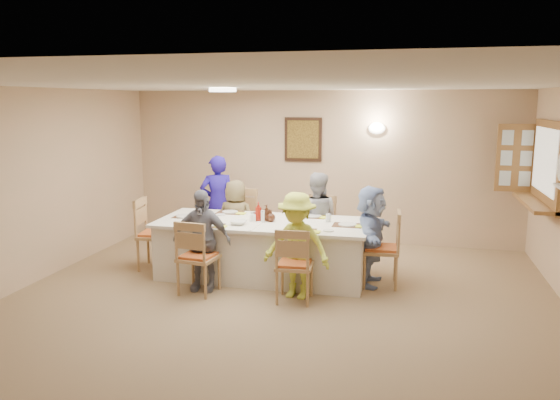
% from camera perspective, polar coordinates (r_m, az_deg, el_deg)
% --- Properties ---
extents(ground, '(7.00, 7.00, 0.00)m').
position_cam_1_polar(ground, '(6.08, -1.26, -12.22)').
color(ground, '#867155').
extents(room_walls, '(7.00, 7.00, 7.00)m').
position_cam_1_polar(room_walls, '(5.67, -1.32, 2.07)').
color(room_walls, tan).
rests_on(room_walls, ground).
extents(wall_picture, '(0.62, 0.05, 0.72)m').
position_cam_1_polar(wall_picture, '(9.08, 2.43, 6.35)').
color(wall_picture, black).
rests_on(wall_picture, room_walls).
extents(wall_sconce, '(0.26, 0.09, 0.18)m').
position_cam_1_polar(wall_sconce, '(8.89, 10.08, 7.41)').
color(wall_sconce, white).
rests_on(wall_sconce, room_walls).
extents(ceiling_light, '(0.36, 0.36, 0.05)m').
position_cam_1_polar(ceiling_light, '(7.34, -6.02, 11.37)').
color(ceiling_light, white).
rests_on(ceiling_light, room_walls).
extents(serving_hatch, '(0.06, 1.50, 1.15)m').
position_cam_1_polar(serving_hatch, '(8.07, 26.14, 3.38)').
color(serving_hatch, '#9D6939').
rests_on(serving_hatch, room_walls).
extents(hatch_sill, '(0.30, 1.50, 0.05)m').
position_cam_1_polar(hatch_sill, '(8.11, 25.02, -0.26)').
color(hatch_sill, '#9D6939').
rests_on(hatch_sill, room_walls).
extents(shutter_door, '(0.55, 0.04, 1.00)m').
position_cam_1_polar(shutter_door, '(8.76, 23.42, 4.05)').
color(shutter_door, '#9D6939').
rests_on(shutter_door, room_walls).
extents(dining_table, '(2.80, 1.18, 0.76)m').
position_cam_1_polar(dining_table, '(7.32, -1.78, -5.11)').
color(dining_table, white).
rests_on(dining_table, ground).
extents(chair_back_left, '(0.53, 0.53, 1.03)m').
position_cam_1_polar(chair_back_left, '(8.20, -4.37, -2.48)').
color(chair_back_left, tan).
rests_on(chair_back_left, ground).
extents(chair_back_right, '(0.54, 0.54, 0.97)m').
position_cam_1_polar(chair_back_right, '(7.93, 3.93, -3.13)').
color(chair_back_right, tan).
rests_on(chair_back_right, ground).
extents(chair_front_left, '(0.49, 0.49, 0.93)m').
position_cam_1_polar(chair_front_left, '(6.76, -8.52, -5.80)').
color(chair_front_left, tan).
rests_on(chair_front_left, ground).
extents(chair_front_right, '(0.46, 0.46, 0.91)m').
position_cam_1_polar(chair_front_right, '(6.42, 1.54, -6.67)').
color(chair_front_right, tan).
rests_on(chair_front_right, ground).
extents(chair_left_end, '(0.53, 0.53, 1.00)m').
position_cam_1_polar(chair_left_end, '(7.83, -12.82, -3.43)').
color(chair_left_end, tan).
rests_on(chair_left_end, ground).
extents(chair_right_end, '(0.49, 0.49, 0.98)m').
position_cam_1_polar(chair_right_end, '(7.06, 10.49, -4.95)').
color(chair_right_end, tan).
rests_on(chair_right_end, ground).
extents(diner_back_left, '(0.63, 0.45, 1.19)m').
position_cam_1_polar(diner_back_left, '(8.07, -4.64, -2.10)').
color(diner_back_left, brown).
rests_on(diner_back_left, ground).
extents(diner_back_right, '(0.71, 0.59, 1.34)m').
position_cam_1_polar(diner_back_right, '(7.77, 3.80, -2.01)').
color(diner_back_right, '#A9A8B2').
rests_on(diner_back_right, ground).
extents(diner_front_left, '(0.76, 0.35, 1.27)m').
position_cam_1_polar(diner_front_left, '(6.82, -8.19, -4.18)').
color(diner_front_left, slate).
rests_on(diner_front_left, ground).
extents(diner_front_right, '(0.98, 0.75, 1.28)m').
position_cam_1_polar(diner_front_right, '(6.48, 1.76, -4.79)').
color(diner_front_right, '#D7E847').
rests_on(diner_front_right, ground).
extents(diner_right_end, '(1.24, 0.53, 1.28)m').
position_cam_1_polar(diner_right_end, '(7.03, 9.47, -3.70)').
color(diner_right_end, '#96AFE2').
rests_on(diner_right_end, ground).
extents(caregiver, '(0.83, 0.79, 1.50)m').
position_cam_1_polar(caregiver, '(8.62, -6.53, -0.30)').
color(caregiver, '#2416A1').
rests_on(caregiver, ground).
extents(placemat_fl, '(0.37, 0.28, 0.01)m').
position_cam_1_polar(placemat_fl, '(7.02, -7.44, -2.64)').
color(placemat_fl, '#472B19').
rests_on(placemat_fl, dining_table).
extents(plate_fl, '(0.23, 0.23, 0.01)m').
position_cam_1_polar(plate_fl, '(7.02, -7.44, -2.56)').
color(plate_fl, white).
rests_on(plate_fl, dining_table).
extents(napkin_fl, '(0.13, 0.13, 0.01)m').
position_cam_1_polar(napkin_fl, '(6.92, -6.19, -2.76)').
color(napkin_fl, '#F0FF35').
rests_on(napkin_fl, dining_table).
extents(placemat_fr, '(0.36, 0.27, 0.01)m').
position_cam_1_polar(placemat_fr, '(6.70, 2.22, -3.20)').
color(placemat_fr, '#472B19').
rests_on(placemat_fr, dining_table).
extents(plate_fr, '(0.23, 0.23, 0.01)m').
position_cam_1_polar(plate_fr, '(6.70, 2.22, -3.12)').
color(plate_fr, white).
rests_on(plate_fr, dining_table).
extents(napkin_fr, '(0.13, 0.13, 0.01)m').
position_cam_1_polar(napkin_fr, '(6.62, 3.67, -3.32)').
color(napkin_fr, '#F0FF35').
rests_on(napkin_fr, dining_table).
extents(placemat_bl, '(0.37, 0.27, 0.01)m').
position_cam_1_polar(placemat_bl, '(7.80, -5.25, -1.30)').
color(placemat_bl, '#472B19').
rests_on(placemat_bl, dining_table).
extents(plate_bl, '(0.22, 0.22, 0.01)m').
position_cam_1_polar(plate_bl, '(7.79, -5.25, -1.23)').
color(plate_bl, white).
rests_on(plate_bl, dining_table).
extents(napkin_bl, '(0.13, 0.13, 0.01)m').
position_cam_1_polar(napkin_bl, '(7.69, -4.10, -1.39)').
color(napkin_bl, '#F0FF35').
rests_on(napkin_bl, dining_table).
extents(placemat_br, '(0.36, 0.26, 0.01)m').
position_cam_1_polar(placemat_br, '(7.50, 3.47, -1.74)').
color(placemat_br, '#472B19').
rests_on(placemat_br, dining_table).
extents(plate_br, '(0.23, 0.23, 0.01)m').
position_cam_1_polar(plate_br, '(7.50, 3.47, -1.66)').
color(plate_br, white).
rests_on(plate_br, dining_table).
extents(napkin_br, '(0.14, 0.14, 0.01)m').
position_cam_1_polar(napkin_br, '(7.43, 4.77, -1.83)').
color(napkin_br, '#F0FF35').
rests_on(napkin_br, dining_table).
extents(placemat_le, '(0.33, 0.24, 0.01)m').
position_cam_1_polar(placemat_le, '(7.59, -9.84, -1.73)').
color(placemat_le, '#472B19').
rests_on(placemat_le, dining_table).
extents(plate_le, '(0.26, 0.26, 0.02)m').
position_cam_1_polar(plate_le, '(7.59, -9.85, -1.66)').
color(plate_le, white).
rests_on(plate_le, dining_table).
extents(napkin_le, '(0.13, 0.13, 0.01)m').
position_cam_1_polar(napkin_le, '(7.47, -8.73, -1.83)').
color(napkin_le, '#F0FF35').
rests_on(napkin_le, dining_table).
extents(placemat_re, '(0.37, 0.28, 0.01)m').
position_cam_1_polar(placemat_re, '(7.03, 7.06, -2.63)').
color(placemat_re, '#472B19').
rests_on(placemat_re, dining_table).
extents(plate_re, '(0.23, 0.23, 0.01)m').
position_cam_1_polar(plate_re, '(7.02, 7.06, -2.55)').
color(plate_re, white).
rests_on(plate_re, dining_table).
extents(napkin_re, '(0.14, 0.14, 0.01)m').
position_cam_1_polar(napkin_re, '(6.96, 8.49, -2.73)').
color(napkin_re, '#F0FF35').
rests_on(napkin_re, dining_table).
extents(teacup_a, '(0.13, 0.13, 0.08)m').
position_cam_1_polar(teacup_a, '(7.15, -8.52, -2.13)').
color(teacup_a, white).
rests_on(teacup_a, dining_table).
extents(teacup_b, '(0.13, 0.13, 0.08)m').
position_cam_1_polar(teacup_b, '(7.65, 2.21, -1.22)').
color(teacup_b, white).
rests_on(teacup_b, dining_table).
extents(bowl_a, '(0.24, 0.24, 0.05)m').
position_cam_1_polar(bowl_a, '(7.04, -4.36, -2.36)').
color(bowl_a, white).
rests_on(bowl_a, dining_table).
extents(bowl_b, '(0.20, 0.20, 0.06)m').
position_cam_1_polar(bowl_b, '(7.40, 1.38, -1.69)').
color(bowl_b, white).
rests_on(bowl_b, dining_table).
extents(condiment_ketchup, '(0.14, 0.14, 0.25)m').
position_cam_1_polar(condiment_ketchup, '(7.24, -2.27, -1.19)').
color(condiment_ketchup, '#A51A0E').
rests_on(condiment_ketchup, dining_table).
extents(condiment_brown, '(0.17, 0.17, 0.21)m').
position_cam_1_polar(condiment_brown, '(7.24, -1.41, -1.33)').
color(condiment_brown, '#3D1E10').
rests_on(condiment_brown, dining_table).
extents(condiment_malt, '(0.19, 0.19, 0.16)m').
position_cam_1_polar(condiment_malt, '(7.18, -0.97, -1.66)').
color(condiment_malt, '#3D1E10').
rests_on(condiment_malt, dining_table).
extents(drinking_glass, '(0.07, 0.07, 0.10)m').
position_cam_1_polar(drinking_glass, '(7.31, -2.83, -1.63)').
color(drinking_glass, silver).
rests_on(drinking_glass, dining_table).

